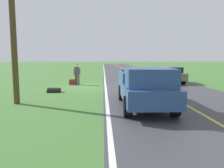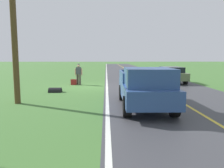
% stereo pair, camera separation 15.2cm
% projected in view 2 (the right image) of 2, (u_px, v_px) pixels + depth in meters
% --- Properties ---
extents(ground_plane, '(200.00, 200.00, 0.00)m').
position_uv_depth(ground_plane, '(89.00, 87.00, 16.86)').
color(ground_plane, '#427033').
extents(road_surface, '(7.84, 120.00, 0.00)m').
position_uv_depth(road_surface, '(155.00, 86.00, 16.99)').
color(road_surface, '#3D3D42').
rests_on(road_surface, ground).
extents(lane_edge_line, '(0.16, 117.60, 0.00)m').
position_uv_depth(lane_edge_line, '(107.00, 86.00, 16.90)').
color(lane_edge_line, silver).
rests_on(lane_edge_line, ground).
extents(lane_centre_line, '(0.14, 117.60, 0.00)m').
position_uv_depth(lane_centre_line, '(155.00, 86.00, 16.99)').
color(lane_centre_line, gold).
rests_on(lane_centre_line, ground).
extents(hitchhiker_walking, '(0.62, 0.51, 1.75)m').
position_uv_depth(hitchhiker_walking, '(79.00, 73.00, 17.93)').
color(hitchhiker_walking, '#4C473D').
rests_on(hitchhiker_walking, ground).
extents(suitcase_carried, '(0.46, 0.21, 0.45)m').
position_uv_depth(suitcase_carried, '(74.00, 82.00, 17.92)').
color(suitcase_carried, maroon).
rests_on(suitcase_carried, ground).
extents(pickup_truck_passing, '(2.16, 5.43, 1.82)m').
position_uv_depth(pickup_truck_passing, '(145.00, 87.00, 9.59)').
color(pickup_truck_passing, '#2D4C84').
rests_on(pickup_truck_passing, ground).
extents(sedan_near_oncoming, '(1.93, 4.40, 1.41)m').
position_uv_depth(sedan_near_oncoming, '(171.00, 74.00, 19.55)').
color(sedan_near_oncoming, '#66754C').
rests_on(sedan_near_oncoming, ground).
extents(utility_pole_roadside, '(0.28, 0.28, 7.29)m').
position_uv_depth(utility_pole_roadside, '(14.00, 28.00, 10.25)').
color(utility_pole_roadside, brown).
rests_on(utility_pole_roadside, ground).
extents(drainage_culvert, '(0.80, 0.60, 0.60)m').
position_uv_depth(drainage_culvert, '(55.00, 92.00, 14.13)').
color(drainage_culvert, black).
rests_on(drainage_culvert, ground).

